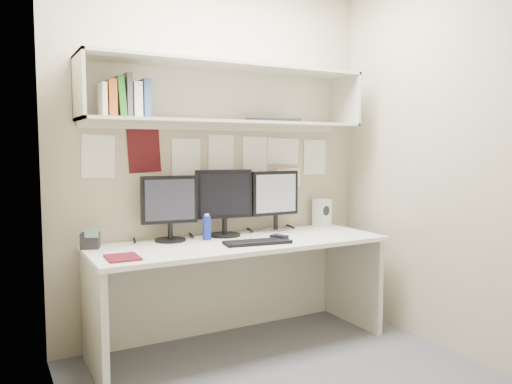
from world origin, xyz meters
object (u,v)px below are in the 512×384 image
monitor_center (224,200)px  speaker (322,213)px  maroon_notebook (123,257)px  monitor_left (169,205)px  monitor_right (275,198)px  keyboard (257,242)px  desk_phone (90,240)px  desk (240,293)px

monitor_center → speaker: 0.89m
speaker → maroon_notebook: (-1.69, -0.42, -0.10)m
monitor_left → monitor_right: bearing=8.2°
monitor_left → maroon_notebook: size_ratio=2.03×
keyboard → desk_phone: desk_phone is taller
monitor_center → speaker: monitor_center is taller
desk → desk_phone: (-0.94, 0.21, 0.42)m
monitor_right → desk_phone: size_ratio=3.39×
desk → maroon_notebook: 0.93m
desk_phone → desk: bearing=7.9°
desk → desk_phone: size_ratio=14.98×
keyboard → speaker: speaker is taller
keyboard → desk_phone: (-0.99, 0.36, 0.04)m
desk → speaker: speaker is taller
monitor_center → desk: bearing=-75.5°
maroon_notebook → desk_phone: bearing=107.7°
desk → desk_phone: desk_phone is taller
speaker → desk_phone: bearing=166.1°
monitor_left → speaker: (1.28, 0.03, -0.13)m
desk_phone → maroon_notebook: bearing=-53.8°
keyboard → desk_phone: 1.05m
monitor_right → monitor_left: bearing=179.2°
monitor_center → desk_phone: 0.94m
speaker → desk_phone: speaker is taller
monitor_center → maroon_notebook: 0.94m
desk → monitor_center: size_ratio=4.24×
monitor_center → maroon_notebook: monitor_center is taller
monitor_right → desk: bearing=-152.4°
speaker → maroon_notebook: size_ratio=1.01×
desk → monitor_center: (-0.02, 0.22, 0.62)m
monitor_right → keyboard: monitor_right is taller
monitor_center → monitor_right: size_ratio=1.04×
maroon_notebook → monitor_right: bearing=19.3°
monitor_right → maroon_notebook: bearing=-163.4°
desk → monitor_left: monitor_left is taller
monitor_right → speaker: (0.45, 0.03, -0.14)m
monitor_left → desk_phone: monitor_left is taller
monitor_left → monitor_right: monitor_right is taller
desk → maroon_notebook: bearing=-168.5°
monitor_left → monitor_right: 0.82m
monitor_center → desk_phone: monitor_center is taller
monitor_left → keyboard: (0.47, -0.37, -0.23)m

